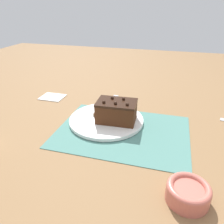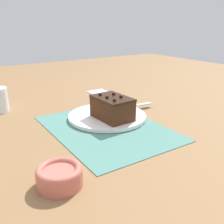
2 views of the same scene
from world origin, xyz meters
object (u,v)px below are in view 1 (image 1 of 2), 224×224
at_px(chocolate_cake, 117,111).
at_px(small_bowl, 188,192).
at_px(serving_knife, 103,108).
at_px(cake_plate, 106,120).

height_order(chocolate_cake, small_bowl, chocolate_cake).
bearing_deg(serving_knife, small_bowl, -43.47).
relative_size(cake_plate, serving_knife, 1.22).
relative_size(serving_knife, small_bowl, 2.31).
bearing_deg(chocolate_cake, cake_plate, -7.13).
height_order(cake_plate, chocolate_cake, chocolate_cake).
xyz_separation_m(cake_plate, serving_knife, (0.03, -0.07, 0.01)).
height_order(serving_knife, small_bowl, small_bowl).
bearing_deg(cake_plate, small_bowl, 133.58).
xyz_separation_m(chocolate_cake, small_bowl, (-0.25, 0.30, -0.03)).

